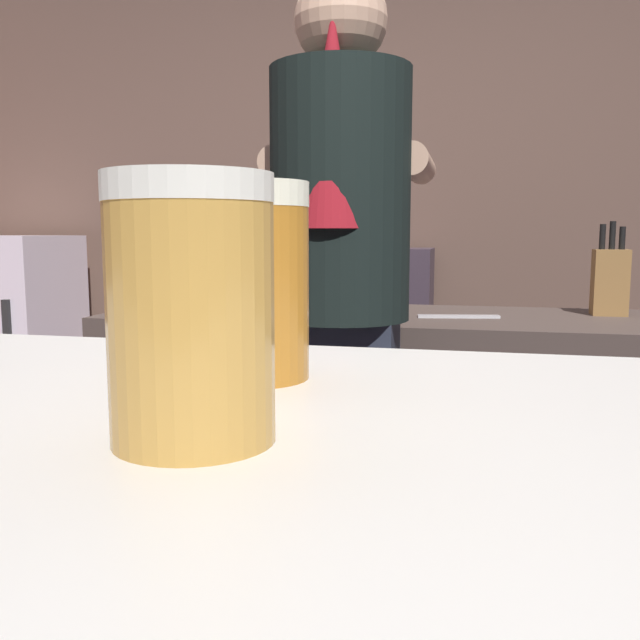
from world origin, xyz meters
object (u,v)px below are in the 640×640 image
Objects in this scene: mini_fridge at (6,342)px; bottle_olive_oil at (403,231)px; bottle_hot_sauce at (333,229)px; bottle_vinegar at (365,230)px; bartender at (339,286)px; pint_glass_near at (253,281)px; knife_block at (610,280)px; mixing_bowl at (266,305)px; pint_glass_far at (191,310)px; chefs_knife at (458,316)px.

bottle_olive_oil reaches higher than mini_fridge.
bottle_hot_sauce reaches higher than mini_fridge.
bottle_hot_sauce is at bearing -175.78° from bottle_vinegar.
bartender is at bearing -35.38° from mini_fridge.
bartender reaches higher than pint_glass_near.
bottle_hot_sauce is (-1.10, 1.16, 0.16)m from knife_block.
mini_fridge reaches higher than mixing_bowl.
pint_glass_far is at bearing -172.24° from bartender.
bottle_vinegar is (-0.50, 1.34, 0.26)m from chefs_knife.
mixing_bowl is 0.82× the size of bottle_olive_oil.
mini_fridge is 3.69m from pint_glass_far.
bartender reaches higher than bottle_olive_oil.
bottle_hot_sauce is (-0.66, 1.33, 0.26)m from chefs_knife.
chefs_knife is at bearing 85.91° from pint_glass_near.
bottle_vinegar is (0.10, 1.35, 0.24)m from mixing_bowl.
mini_fridge is at bearing -172.39° from bottle_hot_sauce.
bottle_olive_oil is at bearing 92.83° from chefs_knife.
bartender is 10.25× the size of mixing_bowl.
pint_glass_far is (2.30, -2.82, 0.54)m from mini_fridge.
bottle_vinegar reaches higher than mixing_bowl.
bartender is at bearing -89.35° from bottle_olive_oil.
mini_fridge is 0.65× the size of bartender.
bottle_olive_oil is (-0.20, 3.03, 0.04)m from pint_glass_far.
bartender is 7.45× the size of bottle_hot_sauce.
mini_fridge is 1.86m from bottle_hot_sauce.
chefs_knife is 1.59m from pint_glass_near.
bartender is at bearing 97.98° from pint_glass_far.
pint_glass_near is 1.05× the size of pint_glass_far.
bottle_olive_oil is (-0.30, 1.30, 0.25)m from chefs_knife.
knife_block is 1.51m from bottle_vinegar.
pint_glass_far is 0.63× the size of bottle_olive_oil.
pint_glass_near is (0.48, -1.57, 0.19)m from mixing_bowl.
knife_block is 1.67× the size of mixing_bowl.
mixing_bowl is 1.80m from pint_glass_far.
pint_glass_far is 3.11m from bottle_hot_sauce.
bottle_olive_oil is at bearing 93.86° from pint_glass_far.
bartender is 1.34m from pint_glass_far.
mixing_bowl is 1.65m from pint_glass_near.
mixing_bowl is (-1.04, -0.18, -0.08)m from knife_block.
chefs_knife is at bearing 0.76° from mixing_bowl.
pint_glass_near reaches higher than mixing_bowl.
chefs_knife is at bearing -34.82° from bartender.
bottle_vinegar is at bearing 100.17° from chefs_knife.
mini_fridge reaches higher than chefs_knife.
bottle_hot_sauce is at bearing 11.96° from bartender.
mini_fridge is at bearing 148.49° from mixing_bowl.
knife_block is 1.37m from bottle_olive_oil.
pint_glass_far is 0.57× the size of bottle_vinegar.
bartender reaches higher than bottle_hot_sauce.
bottle_hot_sauce is (-0.38, 1.74, 0.15)m from bartender.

